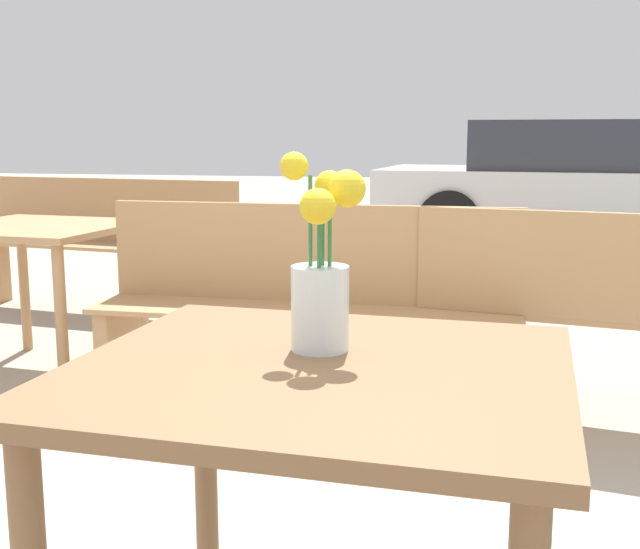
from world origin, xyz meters
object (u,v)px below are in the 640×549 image
object	(u,v)px
flower_vase	(322,282)
table_back	(37,248)
bench_middle	(103,239)
parked_car	(588,187)
table_front	(319,433)
bench_far	(636,316)
bench_near	(307,302)

from	to	relation	value
flower_vase	table_back	xyz separation A→B (m)	(-1.78, 2.00, -0.27)
bench_middle	parked_car	size ratio (longest dim) A/B	0.44
flower_vase	table_back	world-z (taller)	flower_vase
table_front	table_back	xyz separation A→B (m)	(-1.79, 2.08, -0.02)
flower_vase	parked_car	xyz separation A→B (m)	(1.23, 7.13, -0.27)
table_back	parked_car	xyz separation A→B (m)	(3.01, 5.13, -0.00)
bench_far	parked_car	bearing A→B (deg)	85.71
table_front	parked_car	world-z (taller)	parked_car
bench_far	bench_near	bearing A→B (deg)	-178.80
bench_near	bench_far	bearing A→B (deg)	1.20
bench_near	parked_car	xyz separation A→B (m)	(1.65, 5.41, 0.14)
bench_near	bench_middle	distance (m)	2.33
bench_far	table_front	bearing A→B (deg)	-113.92
table_front	parked_car	bearing A→B (deg)	80.43
bench_near	flower_vase	bearing A→B (deg)	-76.14
flower_vase	bench_near	size ratio (longest dim) A/B	0.20
table_front	bench_middle	xyz separation A→B (m)	(-2.14, 3.40, -0.16)
parked_car	table_front	bearing A→B (deg)	-99.57
bench_near	bench_far	world-z (taller)	same
flower_vase	table_front	bearing A→B (deg)	-81.04
table_front	bench_far	distance (m)	2.01
bench_far	bench_middle	bearing A→B (deg)	151.93
bench_near	table_back	size ratio (longest dim) A/B	1.92
bench_middle	parked_car	bearing A→B (deg)	48.66
bench_middle	parked_car	xyz separation A→B (m)	(3.35, 3.81, 0.13)
bench_far	parked_car	distance (m)	5.40
flower_vase	bench_far	bearing A→B (deg)	64.68
bench_middle	table_back	distance (m)	1.37
flower_vase	bench_far	distance (m)	1.97
bench_near	table_front	bearing A→B (deg)	-76.37
table_front	bench_near	bearing A→B (deg)	103.63
flower_vase	bench_near	world-z (taller)	flower_vase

